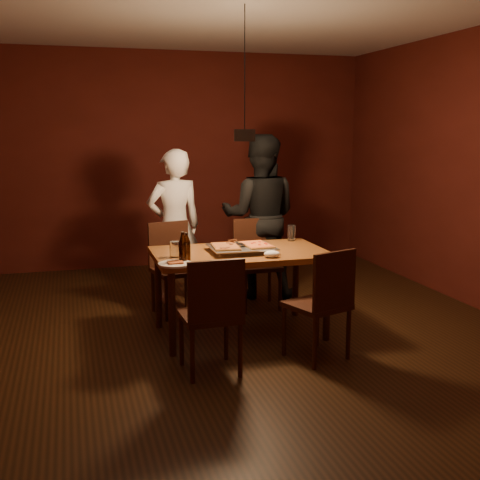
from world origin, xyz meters
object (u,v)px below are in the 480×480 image
object	(u,v)px
beer_bottle_a	(183,247)
diner_white	(174,226)
pizza_tray	(242,249)
diner_dark	(260,216)
chair_far_right	(256,254)
chair_near_left	(213,305)
chair_near_right	(324,295)
chair_far_left	(173,259)
dining_table	(240,259)
beer_bottle_b	(187,247)
pendant_lamp	(245,134)
plate_slice	(175,264)

from	to	relation	value
beer_bottle_a	diner_white	world-z (taller)	diner_white
pizza_tray	diner_white	xyz separation A→B (m)	(-0.38, 1.23, 0.03)
pizza_tray	diner_dark	world-z (taller)	diner_dark
chair_far_right	beer_bottle_a	world-z (taller)	beer_bottle_a
chair_near_left	chair_near_right	size ratio (longest dim) A/B	0.90
chair_far_left	chair_near_left	bearing A→B (deg)	77.54
diner_white	beer_bottle_a	bearing A→B (deg)	73.54
chair_far_left	chair_near_right	distance (m)	1.86
dining_table	diner_white	xyz separation A→B (m)	(-0.37, 1.20, 0.13)
dining_table	chair_far_left	distance (m)	0.95
diner_dark	chair_near_right	bearing A→B (deg)	108.59
dining_table	diner_dark	xyz separation A→B (m)	(0.56, 1.17, 0.20)
chair_near_right	diner_white	bearing A→B (deg)	92.72
chair_far_right	diner_dark	size ratio (longest dim) A/B	0.28
beer_bottle_b	pendant_lamp	distance (m)	1.07
chair_far_right	beer_bottle_a	distance (m)	1.50
pizza_tray	chair_far_right	bearing A→B (deg)	65.04
chair_near_left	chair_near_right	distance (m)	0.90
chair_near_left	pendant_lamp	bearing A→B (deg)	57.41
pizza_tray	beer_bottle_b	world-z (taller)	beer_bottle_b
chair_far_left	chair_far_right	size ratio (longest dim) A/B	1.04
beer_bottle_a	diner_white	bearing A→B (deg)	82.77
dining_table	diner_white	size ratio (longest dim) A/B	0.94
chair_far_right	diner_white	size ratio (longest dim) A/B	0.30
chair_near_right	chair_near_left	bearing A→B (deg)	163.17
dining_table	diner_dark	size ratio (longest dim) A/B	0.86
chair_far_left	pendant_lamp	distance (m)	1.57
dining_table	beer_bottle_a	size ratio (longest dim) A/B	6.06
beer_bottle_b	plate_slice	xyz separation A→B (m)	(-0.12, -0.14, -0.11)
dining_table	beer_bottle_a	bearing A→B (deg)	-151.72
chair_far_left	plate_slice	size ratio (longest dim) A/B	1.86
dining_table	beer_bottle_b	world-z (taller)	beer_bottle_b
chair_near_left	pendant_lamp	world-z (taller)	pendant_lamp
diner_white	diner_dark	bearing A→B (deg)	168.48
chair_far_right	diner_white	world-z (taller)	diner_white
chair_far_right	pizza_tray	bearing A→B (deg)	66.47
plate_slice	diner_dark	size ratio (longest dim) A/B	0.15
dining_table	pendant_lamp	size ratio (longest dim) A/B	1.36
dining_table	chair_far_right	world-z (taller)	chair_far_right
beer_bottle_a	plate_slice	size ratio (longest dim) A/B	0.92
dining_table	chair_near_right	size ratio (longest dim) A/B	2.79
chair_near_left	chair_far_right	bearing A→B (deg)	60.76
plate_slice	diner_white	world-z (taller)	diner_white
diner_dark	pendant_lamp	bearing A→B (deg)	87.85
chair_near_right	plate_slice	size ratio (longest dim) A/B	1.99
beer_bottle_b	pizza_tray	bearing A→B (deg)	22.46
chair_near_right	pizza_tray	xyz separation A→B (m)	(-0.45, 0.77, 0.24)
chair_near_left	diner_white	xyz separation A→B (m)	(0.08, 2.04, 0.26)
diner_white	chair_far_left	bearing A→B (deg)	67.85
chair_far_right	beer_bottle_b	bearing A→B (deg)	50.50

